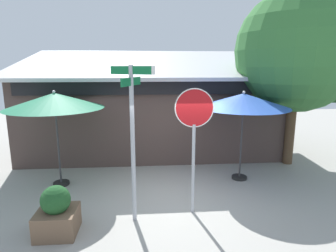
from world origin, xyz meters
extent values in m
cube|color=#9E9B93|center=(0.00, 0.00, -0.05)|extent=(28.00, 28.00, 0.10)
cube|color=#473833|center=(-0.54, 4.52, 1.48)|extent=(9.11, 4.32, 2.96)
cube|color=silver|center=(-0.54, 4.37, 3.37)|extent=(9.61, 4.95, 1.13)
cube|color=black|center=(-0.54, 2.30, 2.61)|extent=(8.51, 0.16, 0.44)
cylinder|color=#A8AAB2|center=(-1.07, -1.00, 1.65)|extent=(0.09, 0.09, 3.29)
cube|color=#116B38|center=(-1.07, -1.00, 3.19)|extent=(0.82, 0.35, 0.16)
cube|color=#116B38|center=(-1.07, -1.00, 2.97)|extent=(0.35, 0.82, 0.16)
cube|color=white|center=(-0.64, -1.18, 3.19)|extent=(0.07, 0.05, 0.16)
cylinder|color=#A8AAB2|center=(0.24, -0.78, 1.02)|extent=(0.07, 0.07, 2.05)
cylinder|color=white|center=(0.24, -0.78, 2.40)|extent=(0.84, 0.04, 0.84)
cylinder|color=red|center=(0.24, -0.78, 2.40)|extent=(0.79, 0.05, 0.79)
cylinder|color=black|center=(-3.19, 1.03, 0.04)|extent=(0.44, 0.44, 0.08)
cylinder|color=#333335|center=(-3.19, 1.03, 1.11)|extent=(0.05, 0.05, 2.22)
cone|color=#1E724C|center=(-3.19, 1.03, 2.37)|extent=(2.57, 2.57, 0.41)
sphere|color=silver|center=(-3.19, 1.03, 2.61)|extent=(0.08, 0.08, 0.08)
cylinder|color=black|center=(1.94, 1.05, 0.04)|extent=(0.44, 0.44, 0.08)
cylinder|color=#333335|center=(1.94, 1.05, 1.09)|extent=(0.05, 0.05, 2.18)
cone|color=#2D56B7|center=(1.94, 1.05, 2.32)|extent=(2.57, 2.57, 0.40)
sphere|color=silver|center=(1.94, 1.05, 2.55)|extent=(0.08, 0.08, 0.08)
cylinder|color=brown|center=(4.03, 2.28, 1.14)|extent=(0.31, 0.31, 2.28)
sphere|color=#387538|center=(4.03, 2.28, 3.74)|extent=(3.89, 3.89, 3.89)
cube|color=brown|center=(-2.57, -1.41, 0.25)|extent=(0.77, 0.77, 0.50)
sphere|color=#1E4C23|center=(-2.57, -1.41, 0.72)|extent=(0.57, 0.57, 0.57)
camera|label=1|loc=(-0.80, -6.71, 3.28)|focal=30.59mm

